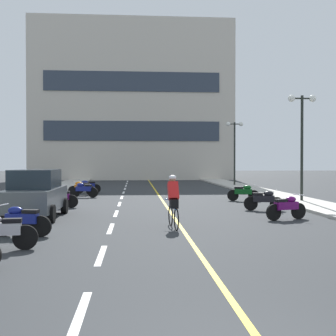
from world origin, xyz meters
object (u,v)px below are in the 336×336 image
at_px(motorcycle_5, 264,200).
at_px(street_lamp_far, 235,139).
at_px(motorcycle_2, 1,231).
at_px(motorcycle_3, 22,220).
at_px(motorcycle_7, 244,192).
at_px(parked_car_near, 35,194).
at_px(cyclist_rider, 173,200).
at_px(motorcycle_6, 59,198).
at_px(motorcycle_4, 287,207).
at_px(motorcycle_8, 84,189).
at_px(motorcycle_9, 82,188).
at_px(motorcycle_10, 88,186).
at_px(street_lamp_mid, 302,124).

bearing_deg(motorcycle_5, street_lamp_far, 81.17).
distance_m(motorcycle_2, motorcycle_3, 1.99).
bearing_deg(street_lamp_far, motorcycle_7, -100.77).
bearing_deg(parked_car_near, cyclist_rider, -29.81).
bearing_deg(parked_car_near, motorcycle_3, -82.83).
xyz_separation_m(motorcycle_2, motorcycle_6, (-0.24, 9.68, 0.00)).
xyz_separation_m(motorcycle_4, motorcycle_8, (-8.49, 10.49, 0.00)).
distance_m(motorcycle_2, motorcycle_9, 17.06).
height_order(street_lamp_far, motorcycle_3, street_lamp_far).
bearing_deg(street_lamp_far, cyclist_rider, -107.35).
bearing_deg(motorcycle_10, motorcycle_4, -58.05).
bearing_deg(motorcycle_7, motorcycle_10, 144.46).
xyz_separation_m(motorcycle_4, motorcycle_10, (-8.60, 13.79, 0.00)).
bearing_deg(street_lamp_far, parked_car_near, -121.09).
xyz_separation_m(motorcycle_6, cyclist_rider, (4.66, -6.38, 0.41)).
height_order(street_lamp_far, motorcycle_4, street_lamp_far).
height_order(motorcycle_10, cyclist_rider, cyclist_rider).
xyz_separation_m(street_lamp_mid, motorcycle_10, (-11.64, 7.30, -3.57)).
xyz_separation_m(street_lamp_mid, motorcycle_3, (-11.74, -9.43, -3.57)).
relative_size(motorcycle_2, cyclist_rider, 0.96).
bearing_deg(motorcycle_4, street_lamp_mid, 64.88).
height_order(motorcycle_4, motorcycle_10, same).
bearing_deg(motorcycle_4, parked_car_near, 172.61).
distance_m(motorcycle_8, motorcycle_9, 1.66).
xyz_separation_m(motorcycle_3, motorcycle_8, (0.21, 13.43, 0.00)).
distance_m(street_lamp_mid, motorcycle_7, 4.63).
distance_m(street_lamp_mid, motorcycle_5, 5.84).
distance_m(street_lamp_mid, motorcycle_3, 15.48).
xyz_separation_m(motorcycle_8, motorcycle_10, (-0.11, 3.31, 0.00)).
relative_size(motorcycle_4, motorcycle_8, 0.98).
bearing_deg(motorcycle_6, street_lamp_mid, 8.29).
height_order(motorcycle_3, motorcycle_7, same).
bearing_deg(motorcycle_9, motorcycle_10, 83.64).
relative_size(motorcycle_6, motorcycle_10, 1.02).
relative_size(street_lamp_far, motorcycle_3, 3.13).
xyz_separation_m(motorcycle_2, motorcycle_3, (-0.00, 1.99, 0.00)).
distance_m(motorcycle_7, motorcycle_10, 10.89).
xyz_separation_m(street_lamp_far, cyclist_rider, (-7.15, -22.90, -3.09)).
distance_m(motorcycle_5, cyclist_rider, 6.34).
bearing_deg(motorcycle_6, parked_car_near, -94.51).
bearing_deg(motorcycle_8, motorcycle_2, -90.76).
relative_size(motorcycle_5, motorcycle_10, 1.00).
height_order(motorcycle_5, motorcycle_9, same).
relative_size(motorcycle_6, cyclist_rider, 0.96).
bearing_deg(motorcycle_5, motorcycle_4, -90.84).
distance_m(street_lamp_far, motorcycle_6, 20.61).
height_order(street_lamp_far, parked_car_near, street_lamp_far).
bearing_deg(street_lamp_mid, motorcycle_5, -130.53).
xyz_separation_m(motorcycle_2, motorcycle_10, (0.09, 18.73, 0.00)).
xyz_separation_m(parked_car_near, motorcycle_10, (0.62, 12.60, -0.44)).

